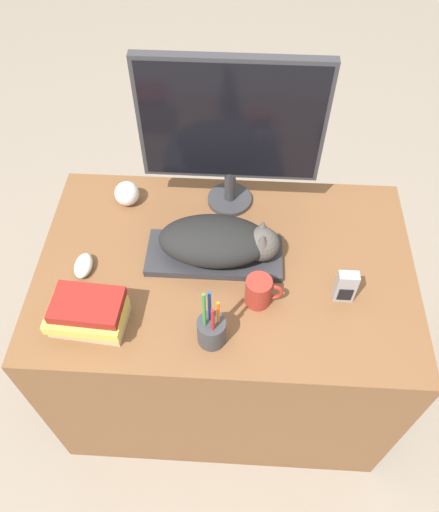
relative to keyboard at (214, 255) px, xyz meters
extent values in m
plane|color=gray|center=(0.04, -0.39, -0.77)|extent=(12.00, 12.00, 0.00)
cube|color=brown|center=(0.04, -0.02, -0.39)|extent=(1.13, 0.73, 0.76)
cube|color=#2D2D33|center=(0.00, 0.00, 0.00)|extent=(0.40, 0.16, 0.02)
ellipsoid|color=black|center=(0.00, 0.00, 0.07)|extent=(0.32, 0.18, 0.11)
sphere|color=#4C4742|center=(0.14, 0.00, 0.06)|extent=(0.10, 0.10, 0.10)
cone|color=#4C4742|center=(0.14, -0.03, 0.11)|extent=(0.04, 0.04, 0.04)
cone|color=#4C4742|center=(0.14, 0.03, 0.11)|extent=(0.04, 0.04, 0.04)
cylinder|color=#333338|center=(0.03, 0.24, 0.00)|extent=(0.14, 0.14, 0.02)
cylinder|color=#333338|center=(0.03, 0.24, 0.06)|extent=(0.04, 0.04, 0.12)
cube|color=#333338|center=(0.03, 0.24, 0.31)|extent=(0.53, 0.03, 0.40)
cube|color=black|center=(0.03, 0.23, 0.31)|extent=(0.51, 0.01, 0.37)
ellipsoid|color=silver|center=(-0.38, -0.07, 0.01)|extent=(0.05, 0.09, 0.04)
cylinder|color=#9E2D23|center=(0.13, -0.15, 0.04)|extent=(0.07, 0.07, 0.10)
torus|color=#9E2D23|center=(0.17, -0.15, 0.04)|extent=(0.07, 0.01, 0.07)
cylinder|color=#38383D|center=(0.01, -0.27, 0.03)|extent=(0.08, 0.08, 0.09)
cylinder|color=orange|center=(0.03, -0.27, 0.09)|extent=(0.01, 0.01, 0.14)
cylinder|color=#1E47B2|center=(0.01, -0.26, 0.10)|extent=(0.01, 0.01, 0.17)
cylinder|color=#338C38|center=(-0.01, -0.28, 0.12)|extent=(0.01, 0.01, 0.19)
cylinder|color=#B21E1E|center=(0.02, -0.29, 0.09)|extent=(0.01, 0.01, 0.14)
sphere|color=silver|center=(-0.30, 0.21, 0.03)|extent=(0.08, 0.08, 0.08)
cube|color=#99999E|center=(0.37, -0.12, 0.04)|extent=(0.06, 0.03, 0.11)
cube|color=black|center=(0.37, -0.14, 0.03)|extent=(0.04, 0.00, 0.05)
cube|color=#C6B284|center=(-0.32, -0.24, 0.01)|extent=(0.21, 0.14, 0.04)
cube|color=#CCC14C|center=(-0.32, -0.25, 0.05)|extent=(0.21, 0.14, 0.03)
cube|color=maroon|center=(-0.32, -0.24, 0.08)|extent=(0.19, 0.13, 0.03)
camera|label=1|loc=(0.07, -0.91, 1.18)|focal=35.00mm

